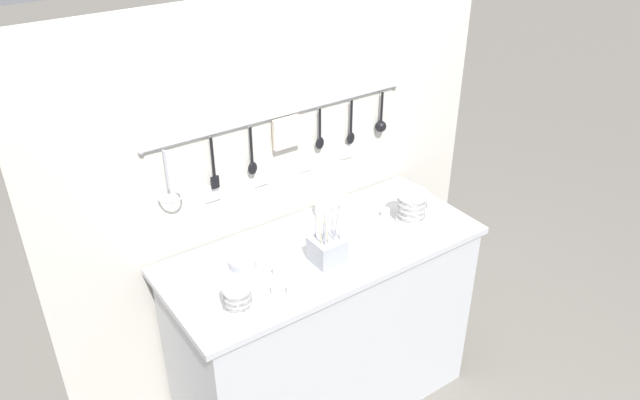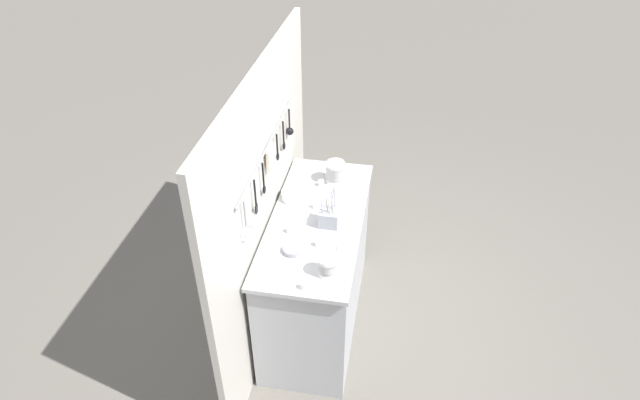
{
  "view_description": "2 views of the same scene",
  "coord_description": "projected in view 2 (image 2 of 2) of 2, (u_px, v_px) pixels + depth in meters",
  "views": [
    {
      "loc": [
        -1.29,
        -1.83,
        2.52
      ],
      "look_at": [
        -0.0,
        0.02,
        1.18
      ],
      "focal_mm": 35.0,
      "sensor_mm": 36.0,
      "label": 1
    },
    {
      "loc": [
        -2.75,
        -0.51,
        3.15
      ],
      "look_at": [
        -0.05,
        -0.03,
        1.14
      ],
      "focal_mm": 30.0,
      "sensor_mm": 36.0,
      "label": 2
    }
  ],
  "objects": [
    {
      "name": "ground_plane",
      "position": [
        317.0,
        315.0,
        4.11
      ],
      "size": [
        20.0,
        20.0,
        0.0
      ],
      "primitive_type": "plane",
      "color": "#666059"
    },
    {
      "name": "counter",
      "position": [
        317.0,
        270.0,
        3.83
      ],
      "size": [
        1.43,
        0.61,
        0.95
      ],
      "color": "#ADAFB5",
      "rests_on": "ground"
    },
    {
      "name": "back_wall",
      "position": [
        267.0,
        207.0,
        3.57
      ],
      "size": [
        2.23,
        0.11,
        1.99
      ],
      "color": "#BCB7AD",
      "rests_on": "ground"
    },
    {
      "name": "bowl_stack_wide_centre",
      "position": [
        327.0,
        266.0,
        3.09
      ],
      "size": [
        0.11,
        0.11,
        0.12
      ],
      "color": "white",
      "rests_on": "counter"
    },
    {
      "name": "bowl_stack_tall_left",
      "position": [
        335.0,
        172.0,
        3.86
      ],
      "size": [
        0.13,
        0.13,
        0.16
      ],
      "color": "white",
      "rests_on": "counter"
    },
    {
      "name": "plate_stack",
      "position": [
        296.0,
        194.0,
        3.72
      ],
      "size": [
        0.2,
        0.2,
        0.06
      ],
      "color": "white",
      "rests_on": "counter"
    },
    {
      "name": "steel_mixing_bowl",
      "position": [
        293.0,
        250.0,
        3.27
      ],
      "size": [
        0.12,
        0.12,
        0.03
      ],
      "color": "#93969E",
      "rests_on": "counter"
    },
    {
      "name": "cutlery_caddy",
      "position": [
        329.0,
        217.0,
        3.47
      ],
      "size": [
        0.13,
        0.13,
        0.27
      ],
      "color": "#93969E",
      "rests_on": "counter"
    },
    {
      "name": "cup_front_left",
      "position": [
        335.0,
        166.0,
        4.03
      ],
      "size": [
        0.04,
        0.04,
        0.04
      ],
      "color": "white",
      "rests_on": "counter"
    },
    {
      "name": "cup_beside_plates",
      "position": [
        290.0,
        230.0,
        3.42
      ],
      "size": [
        0.04,
        0.04,
        0.04
      ],
      "color": "white",
      "rests_on": "counter"
    },
    {
      "name": "cup_front_right",
      "position": [
        315.0,
        205.0,
        3.63
      ],
      "size": [
        0.04,
        0.04,
        0.04
      ],
      "color": "white",
      "rests_on": "counter"
    },
    {
      "name": "cup_by_caddy",
      "position": [
        340.0,
        248.0,
        3.28
      ],
      "size": [
        0.04,
        0.04,
        0.04
      ],
      "color": "white",
      "rests_on": "counter"
    },
    {
      "name": "cup_back_left",
      "position": [
        321.0,
        183.0,
        3.85
      ],
      "size": [
        0.04,
        0.04,
        0.04
      ],
      "color": "white",
      "rests_on": "counter"
    },
    {
      "name": "cup_edge_far",
      "position": [
        333.0,
        252.0,
        3.25
      ],
      "size": [
        0.04,
        0.04,
        0.04
      ],
      "color": "white",
      "rests_on": "counter"
    },
    {
      "name": "cup_edge_near",
      "position": [
        318.0,
        243.0,
        3.32
      ],
      "size": [
        0.04,
        0.04,
        0.04
      ],
      "color": "white",
      "rests_on": "counter"
    },
    {
      "name": "cup_mid_row",
      "position": [
        304.0,
        286.0,
        3.02
      ],
      "size": [
        0.04,
        0.04,
        0.04
      ],
      "color": "white",
      "rests_on": "counter"
    }
  ]
}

